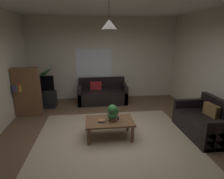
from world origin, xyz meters
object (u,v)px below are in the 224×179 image
at_px(potted_plant_on_table, 113,112).
at_px(potted_palm_corner, 42,85).
at_px(couch_under_window, 102,94).
at_px(book_on_table_0, 102,121).
at_px(remote_on_table_0, 118,118).
at_px(tv_stand, 42,100).
at_px(couch_right_side, 205,123).
at_px(coffee_table, 110,123).
at_px(pendant_lamp, 109,24).
at_px(bookshelf_corner, 27,92).
at_px(tv, 40,84).
at_px(book_on_table_1, 102,121).

xyz_separation_m(potted_plant_on_table, potted_palm_corner, (-2.12, 2.65, -0.02)).
bearing_deg(potted_plant_on_table, couch_under_window, 91.74).
height_order(book_on_table_0, remote_on_table_0, book_on_table_0).
height_order(book_on_table_0, tv_stand, tv_stand).
distance_m(couch_under_window, book_on_table_0, 2.44).
xyz_separation_m(couch_right_side, book_on_table_0, (-2.40, 0.05, 0.15)).
height_order(couch_right_side, coffee_table, couch_right_side).
distance_m(remote_on_table_0, pendant_lamp, 2.00).
distance_m(coffee_table, tv_stand, 2.91).
relative_size(potted_plant_on_table, bookshelf_corner, 0.28).
xyz_separation_m(remote_on_table_0, potted_palm_corner, (-2.25, 2.52, 0.17)).
relative_size(book_on_table_0, remote_on_table_0, 0.87).
relative_size(coffee_table, book_on_table_0, 7.58).
distance_m(tv, pendant_lamp, 3.32).
distance_m(tv_stand, potted_palm_corner, 0.61).
relative_size(tv_stand, potted_palm_corner, 0.70).
xyz_separation_m(couch_under_window, book_on_table_0, (-0.17, -2.43, 0.16)).
xyz_separation_m(book_on_table_1, tv_stand, (-1.82, 2.18, -0.20)).
xyz_separation_m(book_on_table_1, bookshelf_corner, (-2.00, 1.53, 0.25)).
xyz_separation_m(couch_right_side, tv_stand, (-4.22, 2.22, -0.03)).
bearing_deg(coffee_table, bookshelf_corner, 146.17).
bearing_deg(book_on_table_1, bookshelf_corner, 142.67).
relative_size(book_on_table_0, pendant_lamp, 0.24).
bearing_deg(remote_on_table_0, potted_palm_corner, 136.08).
xyz_separation_m(couch_under_window, tv, (-1.99, -0.28, 0.51)).
bearing_deg(tv, pendant_lamp, -46.33).
bearing_deg(couch_right_side, book_on_table_1, -91.12).
relative_size(couch_right_side, tv_stand, 1.54).
bearing_deg(book_on_table_0, tv, 130.11).
height_order(coffee_table, tv_stand, tv_stand).
distance_m(couch_right_side, bookshelf_corner, 4.70).
xyz_separation_m(potted_plant_on_table, pendant_lamp, (-0.06, 0.05, 1.79)).
distance_m(remote_on_table_0, potted_plant_on_table, 0.27).
height_order(book_on_table_0, tv, tv).
height_order(couch_right_side, bookshelf_corner, bookshelf_corner).
distance_m(remote_on_table_0, tv_stand, 2.99).
relative_size(potted_plant_on_table, tv, 0.44).
bearing_deg(pendant_lamp, tv_stand, 133.38).
relative_size(coffee_table, bookshelf_corner, 0.75).
distance_m(book_on_table_1, remote_on_table_0, 0.41).
xyz_separation_m(coffee_table, book_on_table_1, (-0.18, -0.06, 0.10)).
xyz_separation_m(coffee_table, pendant_lamp, (-0.00, 0.00, 2.07)).
height_order(remote_on_table_0, tv_stand, tv_stand).
distance_m(couch_under_window, pendant_lamp, 3.20).
distance_m(potted_palm_corner, pendant_lamp, 3.78).
bearing_deg(book_on_table_1, couch_under_window, 85.98).
height_order(couch_right_side, book_on_table_1, couch_right_side).
distance_m(tv_stand, bookshelf_corner, 0.81).
height_order(remote_on_table_0, potted_plant_on_table, potted_plant_on_table).
relative_size(couch_right_side, book_on_table_1, 10.49).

